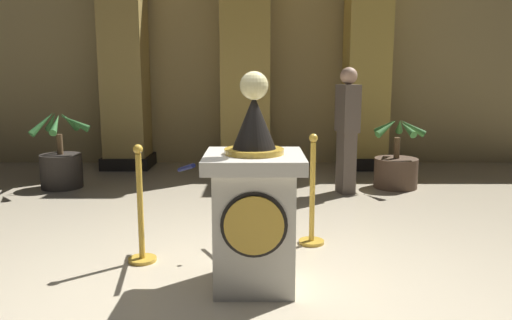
# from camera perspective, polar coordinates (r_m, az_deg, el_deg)

# --- Properties ---
(ground_plane) EXTENTS (12.28, 12.28, 0.00)m
(ground_plane) POSITION_cam_1_polar(r_m,az_deg,el_deg) (4.01, -2.33, -13.43)
(ground_plane) COLOR beige
(back_wall) EXTENTS (12.28, 0.16, 3.71)m
(back_wall) POSITION_cam_1_polar(r_m,az_deg,el_deg) (8.90, -0.91, 11.67)
(back_wall) COLOR tan
(back_wall) RESTS_ON ground_plane
(pedestal_clock) EXTENTS (0.72, 0.72, 1.60)m
(pedestal_clock) POSITION_cam_1_polar(r_m,az_deg,el_deg) (3.70, -0.00, -5.19)
(pedestal_clock) COLOR beige
(pedestal_clock) RESTS_ON ground_plane
(stanchion_near) EXTENTS (0.24, 0.24, 1.04)m
(stanchion_near) POSITION_cam_1_polar(r_m,az_deg,el_deg) (4.71, 6.61, -5.21)
(stanchion_near) COLOR gold
(stanchion_near) RESTS_ON ground_plane
(stanchion_far) EXTENTS (0.24, 0.24, 1.01)m
(stanchion_far) POSITION_cam_1_polar(r_m,az_deg,el_deg) (4.36, -12.76, -6.84)
(stanchion_far) COLOR gold
(stanchion_far) RESTS_ON ground_plane
(velvet_rope) EXTENTS (1.01, 0.99, 0.22)m
(velvet_rope) POSITION_cam_1_polar(r_m,az_deg,el_deg) (4.37, -2.73, -0.65)
(velvet_rope) COLOR #141947
(column_left) EXTENTS (0.82, 0.82, 3.56)m
(column_left) POSITION_cam_1_polar(r_m,az_deg,el_deg) (8.65, -14.53, 10.83)
(column_left) COLOR black
(column_left) RESTS_ON ground_plane
(column_right) EXTENTS (0.82, 0.82, 3.56)m
(column_right) POSITION_cam_1_polar(r_m,az_deg,el_deg) (8.57, 12.71, 10.91)
(column_right) COLOR black
(column_right) RESTS_ON ground_plane
(column_centre_rear) EXTENTS (0.95, 0.95, 3.56)m
(column_centre_rear) POSITION_cam_1_polar(r_m,az_deg,el_deg) (8.37, -0.98, 11.18)
(column_centre_rear) COLOR black
(column_centre_rear) RESTS_ON ground_plane
(potted_palm_left) EXTENTS (0.75, 0.82, 1.11)m
(potted_palm_left) POSITION_cam_1_polar(r_m,az_deg,el_deg) (7.46, -21.08, -0.49)
(potted_palm_left) COLOR #2D2823
(potted_palm_left) RESTS_ON ground_plane
(potted_palm_right) EXTENTS (0.74, 0.73, 1.00)m
(potted_palm_right) POSITION_cam_1_polar(r_m,az_deg,el_deg) (7.23, 15.86, -0.84)
(potted_palm_right) COLOR #4C3828
(potted_palm_right) RESTS_ON ground_plane
(bystander_guest) EXTENTS (0.29, 0.40, 1.66)m
(bystander_guest) POSITION_cam_1_polar(r_m,az_deg,el_deg) (6.68, 10.55, 3.67)
(bystander_guest) COLOR brown
(bystander_guest) RESTS_ON ground_plane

